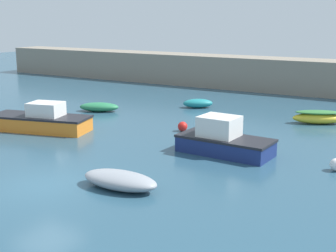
{
  "coord_description": "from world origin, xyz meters",
  "views": [
    {
      "loc": [
        13.42,
        -12.82,
        6.65
      ],
      "look_at": [
        0.86,
        8.25,
        0.91
      ],
      "focal_mm": 50.0,
      "sensor_mm": 36.0,
      "label": 1
    }
  ],
  "objects_px": {
    "open_tender_yellow": "(99,107)",
    "motorboat_with_cabin": "(223,140)",
    "mooring_buoy_white": "(336,165)",
    "rowboat_blue_near": "(120,180)",
    "dinghy_near_pier": "(198,103)",
    "mooring_buoy_red": "(183,126)",
    "rowboat_with_red_cover": "(318,117)",
    "motorboat_grey_hull": "(41,121)"
  },
  "relations": [
    {
      "from": "open_tender_yellow",
      "to": "mooring_buoy_white",
      "type": "bearing_deg",
      "value": -41.33
    },
    {
      "from": "rowboat_with_red_cover",
      "to": "dinghy_near_pier",
      "type": "bearing_deg",
      "value": 148.92
    },
    {
      "from": "dinghy_near_pier",
      "to": "mooring_buoy_white",
      "type": "distance_m",
      "value": 15.67
    },
    {
      "from": "motorboat_with_cabin",
      "to": "mooring_buoy_red",
      "type": "height_order",
      "value": "motorboat_with_cabin"
    },
    {
      "from": "rowboat_with_red_cover",
      "to": "motorboat_with_cabin",
      "type": "bearing_deg",
      "value": -130.48
    },
    {
      "from": "open_tender_yellow",
      "to": "motorboat_grey_hull",
      "type": "height_order",
      "value": "motorboat_grey_hull"
    },
    {
      "from": "open_tender_yellow",
      "to": "motorboat_grey_hull",
      "type": "relative_size",
      "value": 0.49
    },
    {
      "from": "rowboat_with_red_cover",
      "to": "rowboat_blue_near",
      "type": "relative_size",
      "value": 1.01
    },
    {
      "from": "dinghy_near_pier",
      "to": "mooring_buoy_white",
      "type": "relative_size",
      "value": 4.25
    },
    {
      "from": "rowboat_blue_near",
      "to": "mooring_buoy_red",
      "type": "height_order",
      "value": "rowboat_blue_near"
    },
    {
      "from": "motorboat_with_cabin",
      "to": "mooring_buoy_white",
      "type": "distance_m",
      "value": 5.44
    },
    {
      "from": "open_tender_yellow",
      "to": "mooring_buoy_white",
      "type": "xyz_separation_m",
      "value": [
        17.52,
        -5.14,
        -0.04
      ]
    },
    {
      "from": "rowboat_blue_near",
      "to": "mooring_buoy_red",
      "type": "bearing_deg",
      "value": 102.21
    },
    {
      "from": "dinghy_near_pier",
      "to": "motorboat_with_cabin",
      "type": "bearing_deg",
      "value": 89.05
    },
    {
      "from": "mooring_buoy_red",
      "to": "rowboat_with_red_cover",
      "type": "bearing_deg",
      "value": 44.05
    },
    {
      "from": "open_tender_yellow",
      "to": "mooring_buoy_white",
      "type": "distance_m",
      "value": 18.26
    },
    {
      "from": "motorboat_grey_hull",
      "to": "mooring_buoy_red",
      "type": "height_order",
      "value": "motorboat_grey_hull"
    },
    {
      "from": "rowboat_with_red_cover",
      "to": "motorboat_grey_hull",
      "type": "xyz_separation_m",
      "value": [
        -13.78,
        -10.4,
        0.18
      ]
    },
    {
      "from": "dinghy_near_pier",
      "to": "motorboat_grey_hull",
      "type": "bearing_deg",
      "value": 33.05
    },
    {
      "from": "open_tender_yellow",
      "to": "rowboat_with_red_cover",
      "type": "bearing_deg",
      "value": -9.47
    },
    {
      "from": "motorboat_grey_hull",
      "to": "mooring_buoy_white",
      "type": "bearing_deg",
      "value": 169.49
    },
    {
      "from": "open_tender_yellow",
      "to": "motorboat_with_cabin",
      "type": "bearing_deg",
      "value": -48.26
    },
    {
      "from": "rowboat_with_red_cover",
      "to": "open_tender_yellow",
      "type": "bearing_deg",
      "value": 169.83
    },
    {
      "from": "open_tender_yellow",
      "to": "mooring_buoy_red",
      "type": "distance_m",
      "value": 8.4
    },
    {
      "from": "dinghy_near_pier",
      "to": "rowboat_blue_near",
      "type": "bearing_deg",
      "value": 72.89
    },
    {
      "from": "mooring_buoy_red",
      "to": "open_tender_yellow",
      "type": "bearing_deg",
      "value": 164.87
    },
    {
      "from": "open_tender_yellow",
      "to": "mooring_buoy_red",
      "type": "xyz_separation_m",
      "value": [
        8.11,
        -2.19,
        -0.03
      ]
    },
    {
      "from": "motorboat_with_cabin",
      "to": "mooring_buoy_white",
      "type": "bearing_deg",
      "value": 3.5
    },
    {
      "from": "mooring_buoy_red",
      "to": "motorboat_grey_hull",
      "type": "bearing_deg",
      "value": -150.41
    },
    {
      "from": "motorboat_with_cabin",
      "to": "rowboat_blue_near",
      "type": "bearing_deg",
      "value": -99.87
    },
    {
      "from": "motorboat_with_cabin",
      "to": "rowboat_blue_near",
      "type": "xyz_separation_m",
      "value": [
        -1.49,
        -6.59,
        -0.34
      ]
    },
    {
      "from": "motorboat_with_cabin",
      "to": "mooring_buoy_white",
      "type": "xyz_separation_m",
      "value": [
        5.42,
        0.06,
        -0.4
      ]
    },
    {
      "from": "rowboat_with_red_cover",
      "to": "motorboat_with_cabin",
      "type": "distance_m",
      "value": 9.56
    },
    {
      "from": "rowboat_blue_near",
      "to": "motorboat_grey_hull",
      "type": "xyz_separation_m",
      "value": [
        -9.85,
        5.44,
        0.27
      ]
    },
    {
      "from": "motorboat_with_cabin",
      "to": "rowboat_blue_near",
      "type": "height_order",
      "value": "motorboat_with_cabin"
    },
    {
      "from": "open_tender_yellow",
      "to": "mooring_buoy_white",
      "type": "relative_size",
      "value": 5.44
    },
    {
      "from": "open_tender_yellow",
      "to": "mooring_buoy_red",
      "type": "bearing_deg",
      "value": -40.09
    },
    {
      "from": "motorboat_with_cabin",
      "to": "mooring_buoy_red",
      "type": "relative_size",
      "value": 8.28
    },
    {
      "from": "rowboat_with_red_cover",
      "to": "rowboat_blue_near",
      "type": "bearing_deg",
      "value": -129.61
    },
    {
      "from": "motorboat_with_cabin",
      "to": "mooring_buoy_red",
      "type": "xyz_separation_m",
      "value": [
        -3.99,
        3.01,
        -0.39
      ]
    },
    {
      "from": "rowboat_blue_near",
      "to": "mooring_buoy_red",
      "type": "relative_size",
      "value": 5.76
    },
    {
      "from": "rowboat_with_red_cover",
      "to": "motorboat_with_cabin",
      "type": "xyz_separation_m",
      "value": [
        -2.44,
        -9.24,
        0.25
      ]
    }
  ]
}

